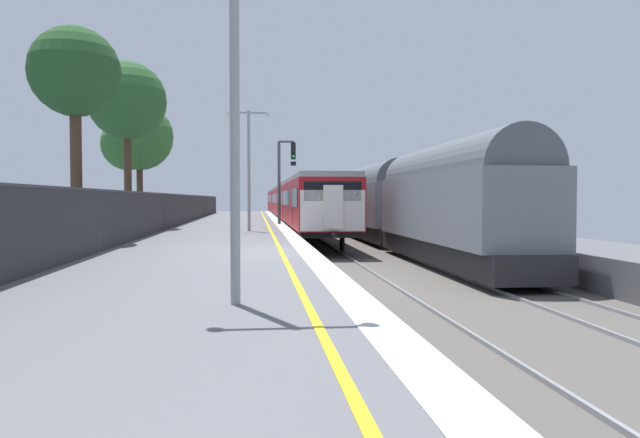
% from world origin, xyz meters
% --- Properties ---
extents(ground, '(17.40, 110.00, 1.21)m').
position_xyz_m(ground, '(2.64, 0.00, -0.61)').
color(ground, slate).
extents(commuter_train_at_platform, '(2.83, 59.73, 3.81)m').
position_xyz_m(commuter_train_at_platform, '(2.10, 36.55, 1.27)').
color(commuter_train_at_platform, maroon).
rests_on(commuter_train_at_platform, ground).
extents(freight_train_adjacent_track, '(2.60, 40.27, 4.49)m').
position_xyz_m(freight_train_adjacent_track, '(6.10, 17.49, 1.45)').
color(freight_train_adjacent_track, '#232326').
rests_on(freight_train_adjacent_track, ground).
extents(signal_gantry, '(1.10, 0.24, 4.98)m').
position_xyz_m(signal_gantry, '(0.62, 18.09, 3.11)').
color(signal_gantry, '#47474C').
rests_on(signal_gantry, ground).
extents(platform_lamp_near, '(2.00, 0.20, 5.23)m').
position_xyz_m(platform_lamp_near, '(-1.36, -8.51, 3.11)').
color(platform_lamp_near, '#93999E').
rests_on(platform_lamp_near, ground).
extents(platform_lamp_mid, '(2.00, 0.20, 5.63)m').
position_xyz_m(platform_lamp_mid, '(-1.36, 10.74, 3.32)').
color(platform_lamp_mid, '#93999E').
rests_on(platform_lamp_mid, ground).
extents(platform_back_fence, '(0.07, 99.00, 1.78)m').
position_xyz_m(platform_back_fence, '(-5.45, 0.00, 0.93)').
color(platform_back_fence, '#282B2D').
rests_on(platform_back_fence, ground).
extents(background_tree_left, '(4.03, 4.03, 8.61)m').
position_xyz_m(background_tree_left, '(-7.72, 14.48, 6.47)').
color(background_tree_left, '#473323').
rests_on(background_tree_left, ground).
extents(background_tree_centre, '(4.43, 4.43, 7.70)m').
position_xyz_m(background_tree_centre, '(-8.69, 21.87, 5.35)').
color(background_tree_centre, '#473323').
rests_on(background_tree_centre, ground).
extents(background_tree_right, '(3.09, 3.09, 7.44)m').
position_xyz_m(background_tree_right, '(-7.27, 4.18, 5.77)').
color(background_tree_right, '#473323').
rests_on(background_tree_right, ground).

